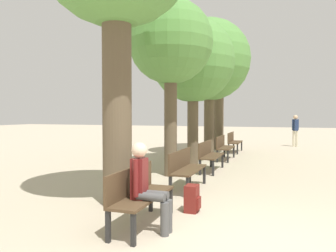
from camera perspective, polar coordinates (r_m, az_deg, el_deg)
ground_plane at (r=4.65m, az=15.77°, el=-19.73°), size 80.00×80.00×0.00m
bench_row_0 at (r=5.16m, az=-5.26°, el=-11.29°), size 0.46×1.58×0.89m
bench_row_1 at (r=7.52m, az=2.98°, el=-7.03°), size 0.46×1.58×0.89m
bench_row_2 at (r=9.98m, az=7.16°, el=-4.77°), size 0.46×1.58×0.89m
bench_row_3 at (r=12.49m, az=9.67°, el=-3.40°), size 0.46×1.58×0.89m
bench_row_4 at (r=15.01m, az=11.32°, el=-2.49°), size 0.46×1.58×0.89m
tree_row_1 at (r=9.27m, az=0.46°, el=14.11°), size 2.33×2.33×4.88m
tree_row_2 at (r=11.48m, az=4.38°, el=11.16°), size 2.87×2.87×5.00m
tree_row_3 at (r=14.05m, az=7.20°, el=11.27°), size 3.42×3.42×5.70m
tree_row_4 at (r=16.24m, az=8.87°, el=11.66°), size 2.54×2.54×5.82m
person_seated at (r=4.86m, az=-3.71°, el=-10.06°), size 0.60×0.34×1.31m
backpack at (r=5.91m, az=4.22°, el=-12.51°), size 0.25×0.28×0.47m
pedestrian_near at (r=18.52m, az=21.30°, el=-0.40°), size 0.34×0.29×1.67m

